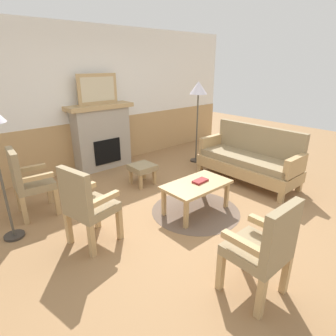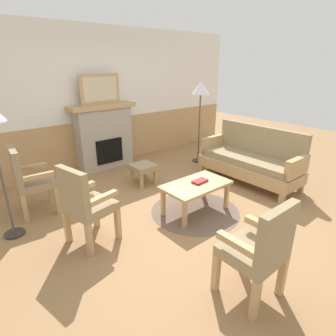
{
  "view_description": "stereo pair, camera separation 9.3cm",
  "coord_description": "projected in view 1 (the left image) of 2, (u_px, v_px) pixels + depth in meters",
  "views": [
    {
      "loc": [
        -2.54,
        -2.54,
        2.03
      ],
      "look_at": [
        0.0,
        0.35,
        0.55
      ],
      "focal_mm": 29.44,
      "sensor_mm": 36.0,
      "label": 1
    },
    {
      "loc": [
        -2.47,
        -2.6,
        2.03
      ],
      "look_at": [
        0.0,
        0.35,
        0.55
      ],
      "focal_mm": 29.44,
      "sensor_mm": 36.0,
      "label": 2
    }
  ],
  "objects": [
    {
      "name": "footstool",
      "position": [
        142.0,
        169.0,
        4.83
      ],
      "size": [
        0.4,
        0.4,
        0.36
      ],
      "color": "tan",
      "rests_on": "ground_plane"
    },
    {
      "name": "round_rug",
      "position": [
        196.0,
        211.0,
        4.02
      ],
      "size": [
        1.28,
        1.28,
        0.01
      ],
      "primitive_type": "cylinder",
      "color": "brown",
      "rests_on": "ground_plane"
    },
    {
      "name": "wall_back",
      "position": [
        93.0,
        101.0,
        5.42
      ],
      "size": [
        7.2,
        0.14,
        2.7
      ],
      "color": "white",
      "rests_on": "ground_plane"
    },
    {
      "name": "armchair_near_fireplace",
      "position": [
        87.0,
        203.0,
        3.11
      ],
      "size": [
        0.57,
        0.57,
        0.98
      ],
      "color": "tan",
      "rests_on": "ground_plane"
    },
    {
      "name": "ground_plane",
      "position": [
        184.0,
        209.0,
        4.07
      ],
      "size": [
        14.0,
        14.0,
        0.0
      ],
      "primitive_type": "plane",
      "color": "#997047"
    },
    {
      "name": "book_on_table",
      "position": [
        200.0,
        181.0,
        3.91
      ],
      "size": [
        0.24,
        0.15,
        0.03
      ],
      "primitive_type": "cube",
      "rotation": [
        0.0,
        0.0,
        0.07
      ],
      "color": "maroon",
      "rests_on": "coffee_table"
    },
    {
      "name": "floor_lamp_by_couch",
      "position": [
        198.0,
        93.0,
        5.54
      ],
      "size": [
        0.36,
        0.36,
        1.68
      ],
      "color": "#332D28",
      "rests_on": "ground_plane"
    },
    {
      "name": "couch",
      "position": [
        249.0,
        160.0,
        4.93
      ],
      "size": [
        0.7,
        1.8,
        0.98
      ],
      "color": "tan",
      "rests_on": "ground_plane"
    },
    {
      "name": "coffee_table",
      "position": [
        197.0,
        187.0,
        3.88
      ],
      "size": [
        0.96,
        0.56,
        0.44
      ],
      "color": "tan",
      "rests_on": "ground_plane"
    },
    {
      "name": "armchair_by_window_left",
      "position": [
        28.0,
        180.0,
        3.74
      ],
      "size": [
        0.52,
        0.52,
        0.98
      ],
      "color": "tan",
      "rests_on": "ground_plane"
    },
    {
      "name": "framed_picture",
      "position": [
        98.0,
        89.0,
        5.16
      ],
      "size": [
        0.8,
        0.04,
        0.56
      ],
      "color": "tan",
      "rests_on": "fireplace"
    },
    {
      "name": "fireplace",
      "position": [
        102.0,
        136.0,
        5.48
      ],
      "size": [
        1.3,
        0.44,
        1.28
      ],
      "color": "#A39989",
      "rests_on": "ground_plane"
    },
    {
      "name": "armchair_front_left",
      "position": [
        264.0,
        246.0,
        2.38
      ],
      "size": [
        0.48,
        0.48,
        0.98
      ],
      "color": "tan",
      "rests_on": "ground_plane"
    }
  ]
}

